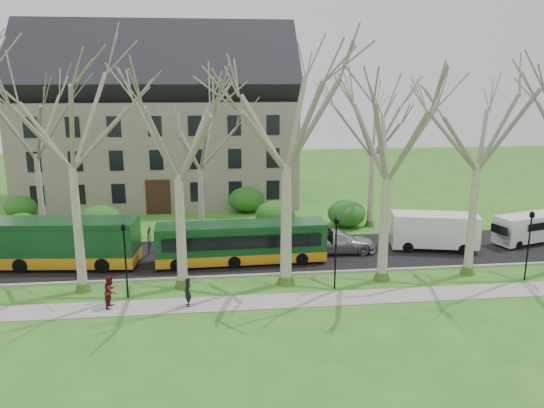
{
  "coord_description": "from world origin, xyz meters",
  "views": [
    {
      "loc": [
        -1.01,
        -29.81,
        12.26
      ],
      "look_at": [
        2.71,
        3.0,
        4.3
      ],
      "focal_mm": 35.0,
      "sensor_mm": 36.0,
      "label": 1
    }
  ],
  "objects_px": {
    "sedan": "(337,241)",
    "pedestrian_a": "(187,292)",
    "van_a": "(434,232)",
    "van_b": "(527,229)",
    "bus_follow": "(241,242)",
    "pedestrian_b": "(111,291)",
    "bus_lead": "(37,243)"
  },
  "relations": [
    {
      "from": "bus_follow",
      "to": "pedestrian_b",
      "type": "distance_m",
      "value": 9.78
    },
    {
      "from": "bus_lead",
      "to": "pedestrian_a",
      "type": "bearing_deg",
      "value": -30.81
    },
    {
      "from": "bus_follow",
      "to": "pedestrian_b",
      "type": "bearing_deg",
      "value": -141.07
    },
    {
      "from": "pedestrian_b",
      "to": "pedestrian_a",
      "type": "bearing_deg",
      "value": -85.65
    },
    {
      "from": "bus_lead",
      "to": "van_b",
      "type": "relative_size",
      "value": 2.59
    },
    {
      "from": "van_b",
      "to": "pedestrian_a",
      "type": "bearing_deg",
      "value": -177.45
    },
    {
      "from": "van_b",
      "to": "pedestrian_a",
      "type": "distance_m",
      "value": 26.17
    },
    {
      "from": "pedestrian_a",
      "to": "bus_lead",
      "type": "bearing_deg",
      "value": -138.71
    },
    {
      "from": "pedestrian_b",
      "to": "bus_follow",
      "type": "bearing_deg",
      "value": -40.52
    },
    {
      "from": "bus_follow",
      "to": "pedestrian_b",
      "type": "relative_size",
      "value": 6.22
    },
    {
      "from": "sedan",
      "to": "pedestrian_a",
      "type": "xyz_separation_m",
      "value": [
        -10.21,
        -8.09,
        0.01
      ]
    },
    {
      "from": "sedan",
      "to": "van_a",
      "type": "relative_size",
      "value": 0.9
    },
    {
      "from": "van_a",
      "to": "pedestrian_b",
      "type": "distance_m",
      "value": 22.74
    },
    {
      "from": "sedan",
      "to": "van_b",
      "type": "relative_size",
      "value": 1.08
    },
    {
      "from": "bus_lead",
      "to": "sedan",
      "type": "distance_m",
      "value": 20.26
    },
    {
      "from": "bus_lead",
      "to": "van_a",
      "type": "distance_m",
      "value": 27.34
    },
    {
      "from": "bus_follow",
      "to": "van_a",
      "type": "relative_size",
      "value": 1.87
    },
    {
      "from": "van_a",
      "to": "pedestrian_a",
      "type": "xyz_separation_m",
      "value": [
        -17.31,
        -7.93,
        -0.51
      ]
    },
    {
      "from": "van_a",
      "to": "pedestrian_a",
      "type": "height_order",
      "value": "van_a"
    },
    {
      "from": "van_b",
      "to": "van_a",
      "type": "bearing_deg",
      "value": 167.69
    },
    {
      "from": "bus_lead",
      "to": "pedestrian_a",
      "type": "height_order",
      "value": "bus_lead"
    },
    {
      "from": "sedan",
      "to": "van_a",
      "type": "height_order",
      "value": "van_a"
    },
    {
      "from": "van_b",
      "to": "pedestrian_a",
      "type": "height_order",
      "value": "van_b"
    },
    {
      "from": "bus_lead",
      "to": "van_b",
      "type": "xyz_separation_m",
      "value": [
        34.79,
        1.02,
        -0.53
      ]
    },
    {
      "from": "bus_follow",
      "to": "sedan",
      "type": "distance_m",
      "value": 7.06
    },
    {
      "from": "van_b",
      "to": "pedestrian_b",
      "type": "distance_m",
      "value": 30.01
    },
    {
      "from": "bus_follow",
      "to": "van_b",
      "type": "relative_size",
      "value": 2.24
    },
    {
      "from": "bus_follow",
      "to": "van_a",
      "type": "height_order",
      "value": "bus_follow"
    },
    {
      "from": "sedan",
      "to": "bus_follow",
      "type": "bearing_deg",
      "value": 104.03
    },
    {
      "from": "pedestrian_a",
      "to": "bus_follow",
      "type": "bearing_deg",
      "value": 141.46
    },
    {
      "from": "pedestrian_a",
      "to": "van_a",
      "type": "bearing_deg",
      "value": 102.5
    },
    {
      "from": "bus_follow",
      "to": "van_a",
      "type": "xyz_separation_m",
      "value": [
        14.0,
        1.26,
        -0.09
      ]
    }
  ]
}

